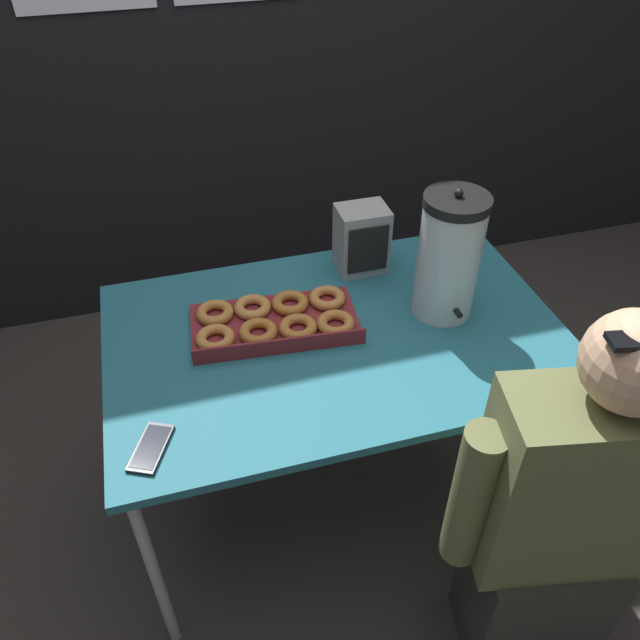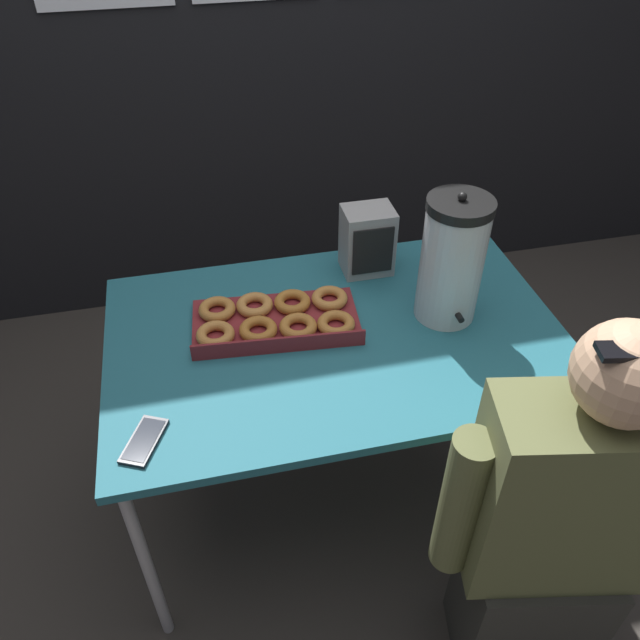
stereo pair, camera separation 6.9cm
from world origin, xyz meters
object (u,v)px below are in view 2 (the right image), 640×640
Objects in this scene: person_seated at (556,534)px; coffee_urn at (452,260)px; cell_phone at (144,441)px; space_heater at (367,241)px; donut_box at (276,319)px.

coffee_urn is at bearing -74.33° from person_seated.
cell_phone is 0.92m from space_heater.
donut_box is 0.92m from person_seated.
donut_box is at bearing 173.48° from coffee_urn.
space_heater is (0.71, 0.57, 0.10)m from cell_phone.
cell_phone is at bearing -131.73° from donut_box.
coffee_urn is 0.32m from space_heater.
person_seated is at bearing 4.54° from cell_phone.
cell_phone is 0.13× the size of person_seated.
space_heater is (-0.16, 0.27, -0.08)m from coffee_urn.
person_seated reaches higher than coffee_urn.
space_heater is 0.99m from person_seated.
person_seated is (0.55, -0.71, -0.20)m from donut_box.
space_heater is at bearing 37.55° from donut_box.
coffee_urn reaches higher than donut_box.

